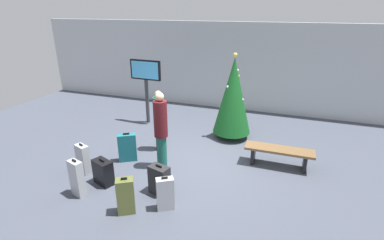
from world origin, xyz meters
The scene contains 14 objects.
ground_plane centered at (0.00, 0.00, 0.00)m, with size 16.00×16.00×0.00m, color #424754.
back_wall centered at (0.00, 4.55, 1.60)m, with size 16.00×0.20×3.20m, color #B7BCC1.
holiday_tree centered at (0.72, 1.84, 1.29)m, with size 1.10×1.10×2.52m.
flight_info_kiosk centered at (-2.21, 2.10, 1.52)m, with size 1.07×0.14×2.11m.
waiting_bench centered at (2.18, 0.53, 0.36)m, with size 1.63×0.44×0.48m.
traveller_0 centered at (-0.50, -0.44, 1.01)m, with size 0.44×0.44×1.89m.
traveller_1 centered at (-0.94, 0.39, 0.89)m, with size 0.35×0.35×1.67m.
suitcase_0 centered at (0.24, -1.88, 0.34)m, with size 0.37×0.32×0.71m.
suitcase_1 centered at (-1.65, -2.08, 0.40)m, with size 0.36×0.26×0.83m.
suitcase_2 centered at (-2.12, -1.31, 0.36)m, with size 0.39×0.29×0.75m.
suitcase_3 centered at (-1.46, -0.45, 0.36)m, with size 0.48×0.39×0.76m.
suitcase_4 centered at (-0.41, -2.22, 0.36)m, with size 0.39×0.35×0.76m.
suitcase_5 centered at (-1.41, -1.54, 0.28)m, with size 0.52×0.41×0.60m.
suitcase_6 centered at (-0.09, -1.45, 0.31)m, with size 0.47×0.36×0.67m.
Camera 1 is at (2.29, -6.11, 3.68)m, focal length 27.23 mm.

